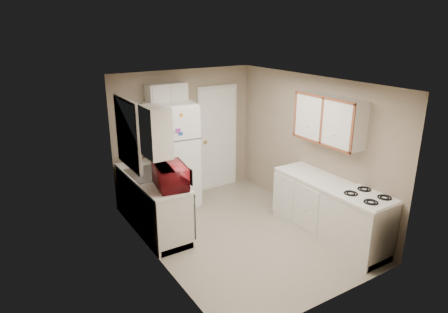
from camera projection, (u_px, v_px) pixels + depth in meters
floor at (241, 233)px, 6.36m from camera, size 3.80×3.80×0.00m
ceiling at (243, 82)px, 5.60m from camera, size 3.80×3.80×0.00m
wall_left at (154, 181)px, 5.28m from camera, size 3.80×3.80×0.00m
wall_right at (311, 148)px, 6.68m from camera, size 3.80×3.80×0.00m
wall_back at (185, 134)px, 7.51m from camera, size 2.80×2.80×0.00m
wall_front at (338, 210)px, 4.45m from camera, size 2.80×2.80×0.00m
left_counter at (153, 203)px, 6.39m from camera, size 0.60×1.80×0.90m
dishwasher at (186, 210)px, 6.04m from camera, size 0.03×0.58×0.72m
sink at (148, 176)px, 6.38m from camera, size 0.54×0.74×0.16m
microwave at (171, 177)px, 5.80m from camera, size 0.66×0.43×0.41m
soap_bottle at (139, 164)px, 6.48m from camera, size 0.11×0.11×0.19m
window_blinds at (128, 134)px, 6.01m from camera, size 0.10×0.98×1.08m
upper_cabinet_left at (156, 132)px, 5.34m from camera, size 0.30×0.45×0.70m
refrigerator at (172, 155)px, 7.11m from camera, size 0.85×0.83×1.90m
cabinet_over_fridge at (166, 95)px, 6.93m from camera, size 0.70×0.30×0.40m
interior_door at (218, 138)px, 7.88m from camera, size 0.86×0.06×2.08m
right_counter at (329, 210)px, 6.13m from camera, size 0.60×2.00×0.90m
stove at (364, 226)px, 5.66m from camera, size 0.61×0.75×0.90m
upper_cabinet_right at (329, 120)px, 6.01m from camera, size 0.30×1.20×0.70m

